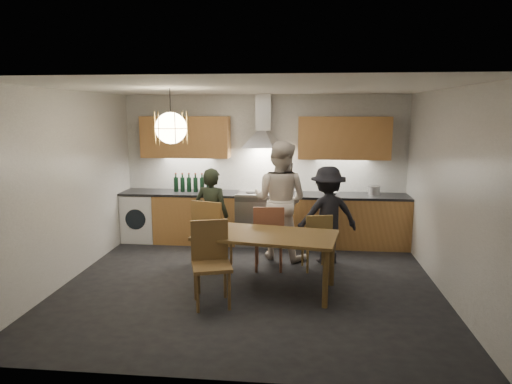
# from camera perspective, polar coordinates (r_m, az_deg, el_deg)

# --- Properties ---
(ground) EXTENTS (5.00, 5.00, 0.00)m
(ground) POSITION_cam_1_polar(r_m,az_deg,el_deg) (6.31, -0.75, -11.44)
(ground) COLOR black
(ground) RESTS_ON ground
(room_shell) EXTENTS (5.02, 4.52, 2.61)m
(room_shell) POSITION_cam_1_polar(r_m,az_deg,el_deg) (5.90, -0.79, 4.18)
(room_shell) COLOR white
(room_shell) RESTS_ON ground
(counter_run) EXTENTS (5.00, 0.62, 0.90)m
(counter_run) POSITION_cam_1_polar(r_m,az_deg,el_deg) (8.02, 0.99, -3.33)
(counter_run) COLOR tan
(counter_run) RESTS_ON ground
(range_stove) EXTENTS (0.90, 0.60, 0.92)m
(range_stove) POSITION_cam_1_polar(r_m,az_deg,el_deg) (8.02, 0.82, -3.39)
(range_stove) COLOR silver
(range_stove) RESTS_ON ground
(wall_fixtures) EXTENTS (4.30, 0.54, 1.10)m
(wall_fixtures) POSITION_cam_1_polar(r_m,az_deg,el_deg) (7.93, 0.92, 6.92)
(wall_fixtures) COLOR tan
(wall_fixtures) RESTS_ON ground
(pendant_lamp) EXTENTS (0.43, 0.43, 0.70)m
(pendant_lamp) POSITION_cam_1_polar(r_m,az_deg,el_deg) (5.97, -10.58, 7.86)
(pendant_lamp) COLOR black
(pendant_lamp) RESTS_ON ground
(dining_table) EXTENTS (1.91, 1.17, 0.76)m
(dining_table) POSITION_cam_1_polar(r_m,az_deg,el_deg) (5.93, 1.27, -6.05)
(dining_table) COLOR brown
(dining_table) RESTS_ON ground
(chair_back_left) EXTENTS (0.59, 0.59, 1.04)m
(chair_back_left) POSITION_cam_1_polar(r_m,az_deg,el_deg) (6.73, -5.70, -4.74)
(chair_back_left) COLOR brown
(chair_back_left) RESTS_ON ground
(chair_back_mid) EXTENTS (0.46, 0.46, 0.97)m
(chair_back_mid) POSITION_cam_1_polar(r_m,az_deg,el_deg) (6.65, 1.61, -5.23)
(chair_back_mid) COLOR brown
(chair_back_mid) RESTS_ON ground
(chair_back_right) EXTENTS (0.47, 0.47, 0.86)m
(chair_back_right) POSITION_cam_1_polar(r_m,az_deg,el_deg) (6.71, 7.65, -5.78)
(chair_back_right) COLOR brown
(chair_back_right) RESTS_ON ground
(chair_front) EXTENTS (0.57, 0.57, 1.01)m
(chair_front) POSITION_cam_1_polar(r_m,az_deg,el_deg) (5.60, -5.68, -8.05)
(chair_front) COLOR brown
(chair_front) RESTS_ON ground
(person_left) EXTENTS (0.60, 0.45, 1.47)m
(person_left) POSITION_cam_1_polar(r_m,az_deg,el_deg) (7.03, -5.53, -2.94)
(person_left) COLOR black
(person_left) RESTS_ON ground
(person_mid) EXTENTS (1.09, 0.97, 1.86)m
(person_mid) POSITION_cam_1_polar(r_m,az_deg,el_deg) (7.17, 3.02, -1.05)
(person_mid) COLOR beige
(person_mid) RESTS_ON ground
(person_right) EXTENTS (1.09, 0.82, 1.49)m
(person_right) POSITION_cam_1_polar(r_m,az_deg,el_deg) (7.06, 8.92, -2.86)
(person_right) COLOR black
(person_right) RESTS_ON ground
(mixing_bowl) EXTENTS (0.31, 0.31, 0.07)m
(mixing_bowl) POSITION_cam_1_polar(r_m,az_deg,el_deg) (7.85, 9.22, -0.15)
(mixing_bowl) COLOR #B0B0B3
(mixing_bowl) RESTS_ON counter_run
(stock_pot) EXTENTS (0.21, 0.21, 0.14)m
(stock_pot) POSITION_cam_1_polar(r_m,az_deg,el_deg) (8.03, 14.53, 0.15)
(stock_pot) COLOR #B6B6BA
(stock_pot) RESTS_ON counter_run
(wine_bottles) EXTENTS (0.67, 0.08, 0.33)m
(wine_bottles) POSITION_cam_1_polar(r_m,az_deg,el_deg) (8.13, -7.97, 1.17)
(wine_bottles) COLOR black
(wine_bottles) RESTS_ON counter_run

